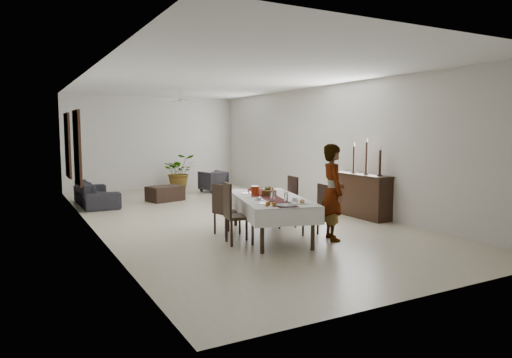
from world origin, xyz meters
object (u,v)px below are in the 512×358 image
(dining_table_top, at_px, (270,199))
(sofa, at_px, (96,193))
(sideboard_body, at_px, (361,196))
(red_pitcher, at_px, (255,191))
(woman, at_px, (333,192))

(dining_table_top, relative_size, sofa, 1.09)
(sideboard_body, xyz_separation_m, sofa, (-5.19, 4.73, -0.17))
(dining_table_top, relative_size, red_pitcher, 12.00)
(woman, bearing_deg, sofa, 46.91)
(red_pitcher, xyz_separation_m, sofa, (-2.09, 5.26, -0.54))
(sideboard_body, bearing_deg, red_pitcher, -170.40)
(red_pitcher, bearing_deg, sideboard_body, 9.60)
(dining_table_top, height_order, red_pitcher, red_pitcher)
(dining_table_top, height_order, woman, woman)
(sideboard_body, distance_m, sofa, 7.03)
(woman, xyz_separation_m, sofa, (-3.19, 6.23, -0.57))
(dining_table_top, height_order, sofa, dining_table_top)
(woman, relative_size, sofa, 0.80)
(woman, height_order, sofa, woman)
(dining_table_top, xyz_separation_m, red_pitcher, (-0.20, 0.21, 0.14))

